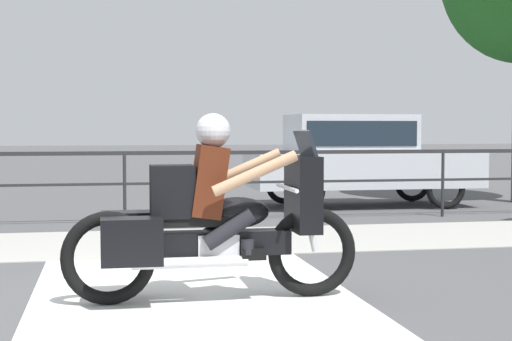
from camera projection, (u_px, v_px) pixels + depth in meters
ground_plane at (142, 303)px, 6.44m from camera, size 120.00×120.00×0.00m
sidewalk_band at (129, 243)px, 9.77m from camera, size 44.00×2.40×0.01m
crosswalk_band at (199, 306)px, 6.33m from camera, size 2.73×6.00×0.01m
fence_railing at (124, 167)px, 11.73m from camera, size 36.00×0.05×1.09m
motorcycle at (211, 219)px, 6.49m from camera, size 2.47×0.76×1.56m
parked_car at (357, 154)px, 14.32m from camera, size 4.16×1.66×1.68m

